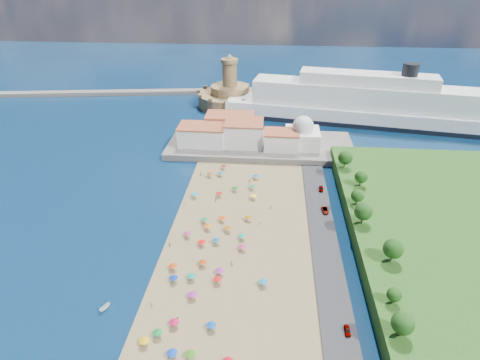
{
  "coord_description": "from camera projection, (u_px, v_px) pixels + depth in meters",
  "views": [
    {
      "loc": [
        15.35,
        -108.69,
        81.52
      ],
      "look_at": [
        4.0,
        25.0,
        8.0
      ],
      "focal_mm": 30.0,
      "sensor_mm": 36.0,
      "label": 1
    }
  ],
  "objects": [
    {
      "name": "parked_cars",
      "position": [
        327.0,
        219.0,
        141.74
      ],
      "size": [
        2.49,
        74.22,
        1.42
      ],
      "color": "gray",
      "rests_on": "promenade"
    },
    {
      "name": "fortress",
      "position": [
        230.0,
        95.0,
        253.56
      ],
      "size": [
        40.0,
        40.0,
        32.4
      ],
      "color": "#926F49",
      "rests_on": "ground"
    },
    {
      "name": "terrace",
      "position": [
        260.0,
        146.0,
        197.62
      ],
      "size": [
        90.0,
        36.0,
        3.0
      ],
      "primitive_type": "cube",
      "color": "#59544C",
      "rests_on": "ground"
    },
    {
      "name": "hillside_trees",
      "position": [
        371.0,
        221.0,
        125.06
      ],
      "size": [
        10.72,
        104.88,
        7.55
      ],
      "color": "#382314",
      "rests_on": "hillside"
    },
    {
      "name": "jetty",
      "position": [
        224.0,
        120.0,
        229.98
      ],
      "size": [
        18.0,
        70.0,
        2.4
      ],
      "primitive_type": "cube",
      "color": "#59544C",
      "rests_on": "ground"
    },
    {
      "name": "beachgoers",
      "position": [
        214.0,
        232.0,
        135.26
      ],
      "size": [
        34.96,
        95.84,
        1.85
      ],
      "color": "tan",
      "rests_on": "beach"
    },
    {
      "name": "ground",
      "position": [
        222.0,
        236.0,
        135.29
      ],
      "size": [
        700.0,
        700.0,
        0.0
      ],
      "primitive_type": "plane",
      "color": "#071938",
      "rests_on": "ground"
    },
    {
      "name": "moored_boats",
      "position": [
        84.0,
        358.0,
        92.83
      ],
      "size": [
        5.15,
        29.6,
        1.55
      ],
      "color": "white",
      "rests_on": "ground"
    },
    {
      "name": "cruise_ship",
      "position": [
        364.0,
        105.0,
        225.58
      ],
      "size": [
        158.87,
        49.14,
        34.36
      ],
      "color": "black",
      "rests_on": "ground"
    },
    {
      "name": "domed_building",
      "position": [
        302.0,
        134.0,
        190.8
      ],
      "size": [
        16.0,
        16.0,
        15.0
      ],
      "color": "silver",
      "rests_on": "terrace"
    },
    {
      "name": "waterfront_buildings",
      "position": [
        234.0,
        132.0,
        196.09
      ],
      "size": [
        57.0,
        29.0,
        11.0
      ],
      "color": "silver",
      "rests_on": "terrace"
    },
    {
      "name": "breakwater",
      "position": [
        91.0,
        93.0,
        276.53
      ],
      "size": [
        199.03,
        34.77,
        2.6
      ],
      "primitive_type": "cube",
      "rotation": [
        0.0,
        0.0,
        0.14
      ],
      "color": "#59544C",
      "rests_on": "ground"
    },
    {
      "name": "beach_parasols",
      "position": [
        211.0,
        254.0,
        123.65
      ],
      "size": [
        30.71,
        117.83,
        2.2
      ],
      "color": "gray",
      "rests_on": "beach"
    }
  ]
}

